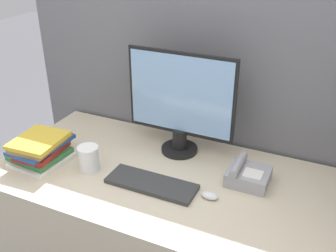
{
  "coord_description": "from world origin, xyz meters",
  "views": [
    {
      "loc": [
        0.62,
        -0.95,
        1.79
      ],
      "look_at": [
        -0.03,
        0.44,
        1.0
      ],
      "focal_mm": 42.0,
      "sensor_mm": 36.0,
      "label": 1
    }
  ],
  "objects_px": {
    "book_stack": "(41,150)",
    "mouse": "(210,195)",
    "desk_telephone": "(247,175)",
    "monitor": "(180,104)",
    "coffee_cup": "(89,159)",
    "keyboard": "(152,184)"
  },
  "relations": [
    {
      "from": "book_stack",
      "to": "mouse",
      "type": "bearing_deg",
      "value": 4.57
    },
    {
      "from": "mouse",
      "to": "desk_telephone",
      "type": "relative_size",
      "value": 0.4
    },
    {
      "from": "monitor",
      "to": "mouse",
      "type": "height_order",
      "value": "monitor"
    },
    {
      "from": "coffee_cup",
      "to": "book_stack",
      "type": "distance_m",
      "value": 0.25
    },
    {
      "from": "mouse",
      "to": "desk_telephone",
      "type": "distance_m",
      "value": 0.21
    },
    {
      "from": "monitor",
      "to": "coffee_cup",
      "type": "height_order",
      "value": "monitor"
    },
    {
      "from": "monitor",
      "to": "book_stack",
      "type": "relative_size",
      "value": 1.83
    },
    {
      "from": "keyboard",
      "to": "monitor",
      "type": "bearing_deg",
      "value": 91.11
    },
    {
      "from": "keyboard",
      "to": "desk_telephone",
      "type": "bearing_deg",
      "value": 28.37
    },
    {
      "from": "book_stack",
      "to": "keyboard",
      "type": "bearing_deg",
      "value": 4.25
    },
    {
      "from": "desk_telephone",
      "to": "keyboard",
      "type": "bearing_deg",
      "value": -151.63
    },
    {
      "from": "book_stack",
      "to": "monitor",
      "type": "bearing_deg",
      "value": 33.34
    },
    {
      "from": "monitor",
      "to": "desk_telephone",
      "type": "bearing_deg",
      "value": -18.33
    },
    {
      "from": "monitor",
      "to": "coffee_cup",
      "type": "bearing_deg",
      "value": -132.62
    },
    {
      "from": "mouse",
      "to": "monitor",
      "type": "bearing_deg",
      "value": 131.5
    },
    {
      "from": "mouse",
      "to": "book_stack",
      "type": "distance_m",
      "value": 0.84
    },
    {
      "from": "mouse",
      "to": "desk_telephone",
      "type": "height_order",
      "value": "desk_telephone"
    },
    {
      "from": "monitor",
      "to": "book_stack",
      "type": "distance_m",
      "value": 0.7
    },
    {
      "from": "mouse",
      "to": "book_stack",
      "type": "bearing_deg",
      "value": -175.43
    },
    {
      "from": "mouse",
      "to": "book_stack",
      "type": "relative_size",
      "value": 0.25
    },
    {
      "from": "keyboard",
      "to": "mouse",
      "type": "bearing_deg",
      "value": 5.25
    },
    {
      "from": "mouse",
      "to": "keyboard",
      "type": "bearing_deg",
      "value": -174.75
    }
  ]
}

